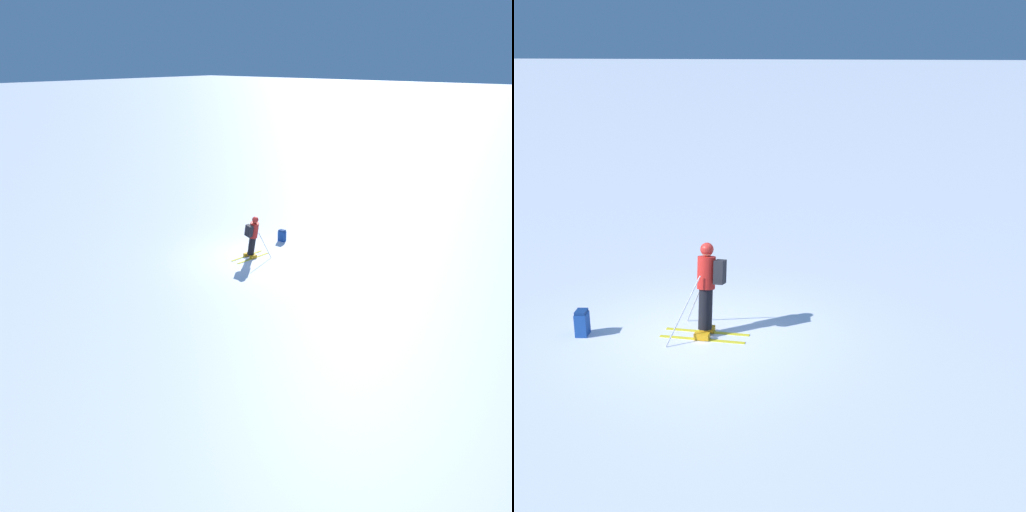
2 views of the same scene
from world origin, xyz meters
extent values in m
plane|color=white|center=(0.00, 0.00, 0.00)|extent=(300.00, 300.00, 0.00)
cube|color=yellow|center=(-0.10, 0.02, 0.01)|extent=(0.28, 1.64, 0.01)
cube|color=yellow|center=(0.25, -0.02, 0.01)|extent=(0.28, 1.64, 0.01)
cube|color=orange|center=(-0.10, 0.02, 0.07)|extent=(0.17, 0.29, 0.12)
cube|color=orange|center=(0.25, -0.02, 0.07)|extent=(0.17, 0.29, 0.12)
cylinder|color=black|center=(-0.02, 0.01, 0.51)|extent=(0.42, 0.30, 0.81)
cylinder|color=red|center=(-0.14, 0.02, 1.19)|extent=(0.48, 0.39, 0.66)
sphere|color=tan|center=(-0.21, 0.03, 1.59)|extent=(0.28, 0.25, 0.25)
sphere|color=#AD231E|center=(-0.22, 0.03, 1.62)|extent=(0.32, 0.28, 0.29)
cube|color=black|center=(-0.12, 0.28, 1.21)|extent=(0.37, 0.22, 0.48)
cylinder|color=#B7B7BC|center=(-0.48, -0.24, 0.56)|extent=(0.29, 0.50, 1.13)
cylinder|color=#B7B7BC|center=(0.36, -0.33, 0.60)|extent=(0.60, 0.60, 1.21)
cube|color=#194293|center=(0.23, -2.30, 0.22)|extent=(0.31, 0.24, 0.44)
cube|color=navy|center=(0.23, -2.30, 0.47)|extent=(0.28, 0.21, 0.06)
camera|label=1|loc=(-11.81, 13.91, 7.36)|focal=35.00mm
camera|label=2|loc=(12.25, 2.31, 5.43)|focal=50.00mm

